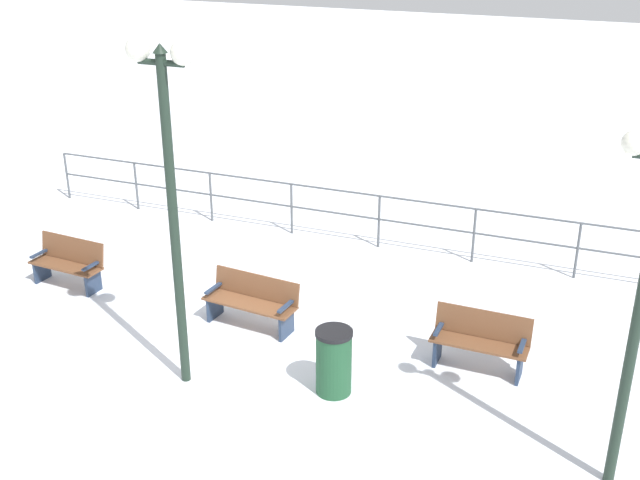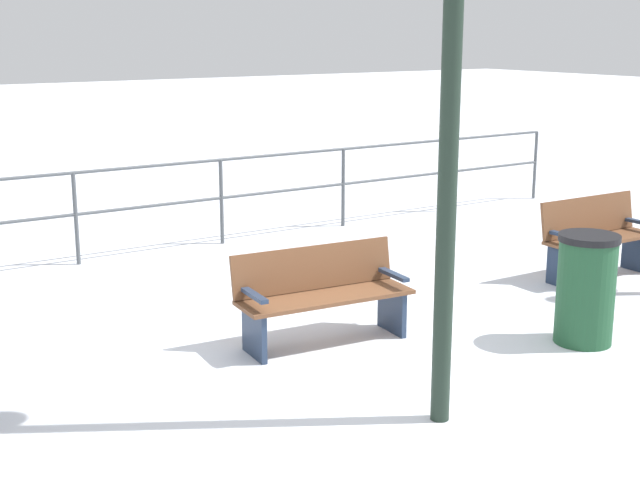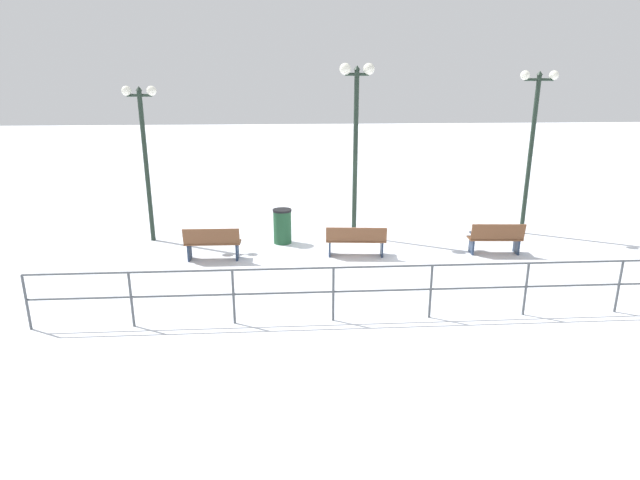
{
  "view_description": "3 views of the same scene",
  "coord_description": "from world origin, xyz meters",
  "px_view_note": "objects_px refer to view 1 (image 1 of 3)",
  "views": [
    {
      "loc": [
        10.03,
        5.29,
        6.47
      ],
      "look_at": [
        -2.13,
        0.41,
        0.8
      ],
      "focal_mm": 43.99,
      "sensor_mm": 36.0,
      "label": 1
    },
    {
      "loc": [
        6.15,
        -4.12,
        2.74
      ],
      "look_at": [
        -1.78,
        1.07,
        0.47
      ],
      "focal_mm": 49.58,
      "sensor_mm": 36.0,
      "label": 2
    },
    {
      "loc": [
        -13.41,
        1.86,
        4.61
      ],
      "look_at": [
        -1.31,
        1.04,
        0.84
      ],
      "focal_mm": 29.8,
      "sensor_mm": 36.0,
      "label": 3
    }
  ],
  "objects_px": {
    "bench_nearest": "(68,262)",
    "bench_second": "(252,301)",
    "lamppost_middle": "(168,154)",
    "trash_bin": "(334,361)",
    "bench_third": "(480,341)"
  },
  "relations": [
    {
      "from": "bench_nearest",
      "to": "lamppost_middle",
      "type": "bearing_deg",
      "value": 65.87
    },
    {
      "from": "bench_third",
      "to": "lamppost_middle",
      "type": "bearing_deg",
      "value": -63.03
    },
    {
      "from": "bench_nearest",
      "to": "bench_third",
      "type": "distance_m",
      "value": 7.49
    },
    {
      "from": "bench_nearest",
      "to": "trash_bin",
      "type": "distance_m",
      "value": 5.86
    },
    {
      "from": "bench_second",
      "to": "bench_third",
      "type": "xyz_separation_m",
      "value": [
        -0.08,
        3.74,
        0.03
      ]
    },
    {
      "from": "bench_third",
      "to": "lamppost_middle",
      "type": "distance_m",
      "value": 5.28
    },
    {
      "from": "bench_second",
      "to": "trash_bin",
      "type": "relative_size",
      "value": 1.64
    },
    {
      "from": "lamppost_middle",
      "to": "bench_third",
      "type": "bearing_deg",
      "value": 115.86
    },
    {
      "from": "bench_nearest",
      "to": "bench_second",
      "type": "relative_size",
      "value": 0.89
    },
    {
      "from": "bench_second",
      "to": "bench_third",
      "type": "distance_m",
      "value": 3.74
    },
    {
      "from": "lamppost_middle",
      "to": "trash_bin",
      "type": "bearing_deg",
      "value": 103.83
    },
    {
      "from": "bench_nearest",
      "to": "bench_second",
      "type": "height_order",
      "value": "bench_nearest"
    },
    {
      "from": "lamppost_middle",
      "to": "bench_second",
      "type": "bearing_deg",
      "value": 174.24
    },
    {
      "from": "bench_third",
      "to": "bench_nearest",
      "type": "bearing_deg",
      "value": -88.96
    },
    {
      "from": "bench_nearest",
      "to": "lamppost_middle",
      "type": "height_order",
      "value": "lamppost_middle"
    }
  ]
}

